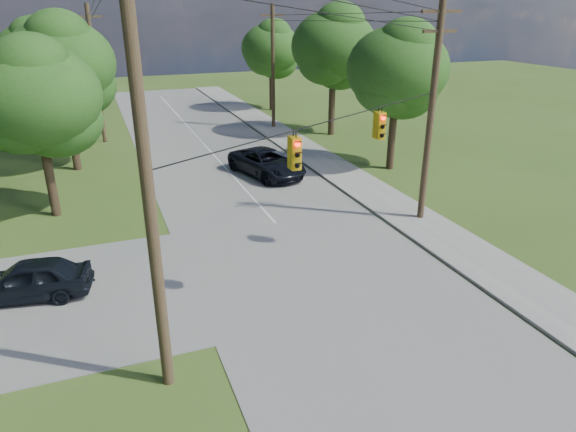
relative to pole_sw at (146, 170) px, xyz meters
name	(u,v)px	position (x,y,z in m)	size (l,w,h in m)	color
ground	(323,354)	(4.60, -0.40, -6.23)	(140.00, 140.00, 0.00)	#39541C
main_road	(317,269)	(6.60, 4.60, -6.21)	(10.00, 100.00, 0.03)	gray
sidewalk_east	(455,243)	(13.30, 4.60, -6.17)	(2.60, 100.00, 0.12)	#A9A69E
pole_sw	(146,170)	(0.00, 0.00, 0.00)	(2.00, 0.32, 12.00)	brown
pole_ne	(432,109)	(13.50, 7.60, -0.76)	(2.00, 0.32, 10.50)	brown
pole_north_e	(273,67)	(13.50, 29.60, -1.10)	(2.00, 0.32, 10.00)	brown
pole_north_w	(96,74)	(-0.40, 29.60, -1.10)	(2.00, 0.32, 10.00)	brown
power_lines	(251,22)	(6.10, 11.14, 2.93)	(13.93, 29.62, 4.93)	black
traffic_signals	(341,137)	(7.15, 4.03, -0.73)	(4.91, 3.27, 1.05)	#CA9E0B
tree_w_near	(35,97)	(-3.40, 14.60, -0.30)	(6.00, 6.00, 8.40)	#483224
tree_w_mid	(61,64)	(-2.40, 22.60, 0.35)	(6.40, 6.40, 9.22)	#483224
tree_w_far	(37,56)	(-4.40, 32.60, 0.02)	(6.00, 6.00, 8.73)	#483224
tree_e_near	(397,69)	(16.60, 15.60, 0.02)	(6.20, 6.20, 8.81)	#483224
tree_e_mid	(334,46)	(17.10, 25.60, 0.68)	(6.60, 6.60, 9.64)	#483224
tree_e_far	(271,49)	(16.10, 37.60, -0.31)	(5.80, 5.80, 8.32)	#483224
car_cross_dark	(29,279)	(-3.94, 6.30, -5.47)	(1.72, 4.28, 1.46)	black
car_main_north	(267,163)	(8.65, 16.99, -5.40)	(2.64, 5.74, 1.59)	black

